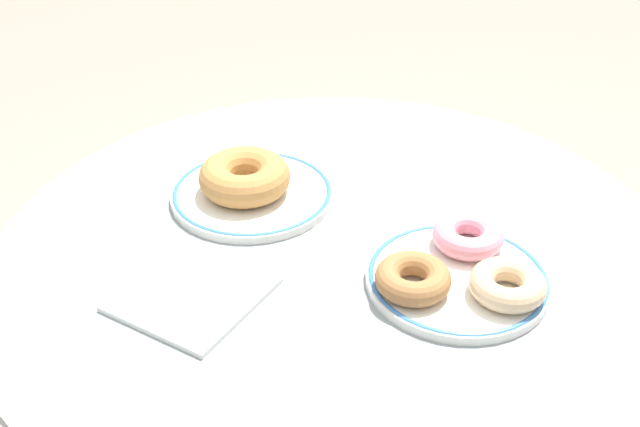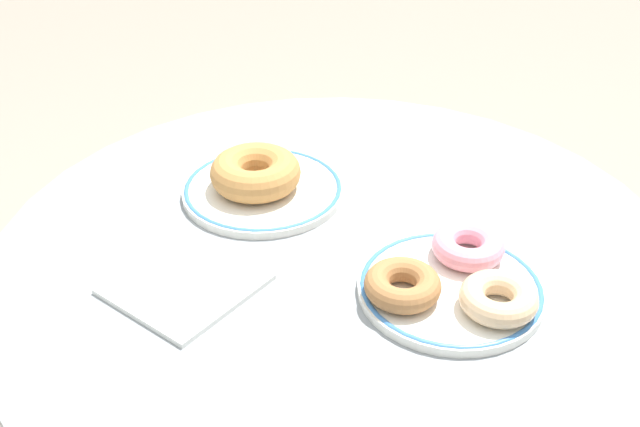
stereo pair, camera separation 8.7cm
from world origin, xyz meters
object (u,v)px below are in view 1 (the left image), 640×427
object	(u,v)px
cafe_table	(335,365)
donut_old_fashioned	(244,177)
plate_right	(457,278)
paper_napkin	(192,294)
donut_glazed	(508,284)
donut_cinnamon	(413,278)
plate_left	(252,193)
donut_pink_frosted	(468,236)

from	to	relation	value
cafe_table	donut_old_fashioned	size ratio (longest dim) A/B	7.00
plate_right	paper_napkin	bearing A→B (deg)	-134.63
cafe_table	plate_right	world-z (taller)	plate_right
plate_right	donut_glazed	xyz separation A→B (m)	(0.06, 0.00, 0.02)
donut_cinnamon	donut_glazed	bearing A→B (deg)	34.96
donut_glazed	donut_old_fashioned	bearing A→B (deg)	-174.51
plate_left	paper_napkin	world-z (taller)	plate_left
donut_old_fashioned	donut_pink_frosted	world-z (taller)	donut_old_fashioned
cafe_table	paper_napkin	size ratio (longest dim) A/B	5.73
donut_pink_frosted	paper_napkin	bearing A→B (deg)	-125.04
donut_glazed	donut_pink_frosted	distance (m)	0.09
plate_right	donut_pink_frosted	xyz separation A→B (m)	(-0.02, 0.05, 0.02)
plate_right	plate_left	bearing A→B (deg)	-175.69
plate_right	donut_pink_frosted	size ratio (longest dim) A/B	2.47
cafe_table	donut_cinnamon	world-z (taller)	donut_cinnamon
paper_napkin	plate_left	bearing A→B (deg)	116.59
plate_left	paper_napkin	xyz separation A→B (m)	(0.09, -0.18, -0.00)
plate_left	donut_old_fashioned	xyz separation A→B (m)	(-0.00, -0.01, 0.03)
cafe_table	donut_glazed	world-z (taller)	donut_glazed
donut_old_fashioned	paper_napkin	distance (m)	0.20
donut_glazed	donut_cinnamon	world-z (taller)	same
donut_pink_frosted	paper_napkin	size ratio (longest dim) A/B	0.57
donut_old_fashioned	paper_napkin	world-z (taller)	donut_old_fashioned
plate_right	cafe_table	bearing A→B (deg)	-168.69
plate_left	donut_pink_frosted	distance (m)	0.28
plate_right	paper_napkin	size ratio (longest dim) A/B	1.42
donut_old_fashioned	donut_glazed	size ratio (longest dim) A/B	1.43
plate_left	donut_cinnamon	xyz separation A→B (m)	(0.26, -0.03, 0.02)
plate_right	donut_glazed	world-z (taller)	donut_glazed
donut_pink_frosted	donut_old_fashioned	bearing A→B (deg)	-163.30
donut_glazed	paper_napkin	world-z (taller)	donut_glazed
donut_glazed	donut_cinnamon	distance (m)	0.10
donut_old_fashioned	plate_left	bearing A→B (deg)	59.67
plate_left	plate_right	xyz separation A→B (m)	(0.29, 0.02, -0.00)
plate_right	donut_old_fashioned	world-z (taller)	donut_old_fashioned
plate_left	plate_right	size ratio (longest dim) A/B	1.04
donut_glazed	donut_pink_frosted	xyz separation A→B (m)	(-0.08, 0.05, 0.00)
plate_right	donut_old_fashioned	distance (m)	0.29
plate_left	plate_right	distance (m)	0.29
cafe_table	donut_cinnamon	size ratio (longest dim) A/B	9.98
plate_left	donut_glazed	bearing A→B (deg)	4.29
plate_right	donut_old_fashioned	size ratio (longest dim) A/B	1.73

